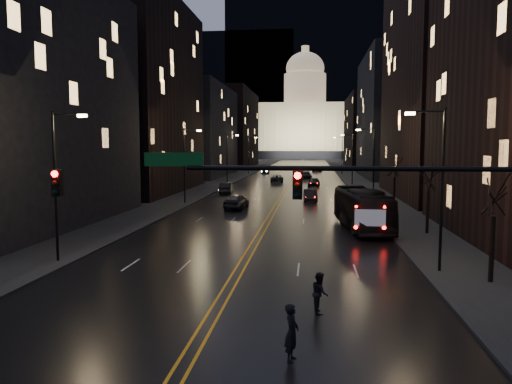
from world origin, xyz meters
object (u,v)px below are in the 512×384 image
(receding_car_a, at_px, (310,195))
(pedestrian_a, at_px, (292,333))
(pedestrian_b, at_px, (320,293))
(oncoming_car_b, at_px, (226,188))
(traffic_signal, at_px, (366,200))
(bus, at_px, (362,209))
(oncoming_car_a, at_px, (236,201))

(receding_car_a, xyz_separation_m, pedestrian_a, (-0.45, -46.35, 0.20))
(pedestrian_b, bearing_deg, receding_car_a, -5.76)
(oncoming_car_b, relative_size, receding_car_a, 1.06)
(traffic_signal, height_order, oncoming_car_b, traffic_signal)
(bus, relative_size, receding_car_a, 2.66)
(receding_car_a, height_order, pedestrian_a, pedestrian_a)
(bus, relative_size, oncoming_car_b, 2.50)
(bus, height_order, pedestrian_b, bus)
(oncoming_car_a, height_order, receding_car_a, oncoming_car_a)
(bus, bearing_deg, receding_car_a, 96.01)
(oncoming_car_b, bearing_deg, traffic_signal, 99.96)
(receding_car_a, bearing_deg, pedestrian_b, -92.75)
(oncoming_car_b, distance_m, pedestrian_b, 52.04)
(oncoming_car_b, height_order, receding_car_a, oncoming_car_b)
(oncoming_car_b, bearing_deg, bus, 114.82)
(oncoming_car_b, relative_size, pedestrian_a, 2.53)
(pedestrian_a, bearing_deg, traffic_signal, -41.06)
(traffic_signal, xyz_separation_m, receding_car_a, (-2.05, 44.35, -4.36))
(oncoming_car_a, bearing_deg, traffic_signal, 111.19)
(oncoming_car_a, xyz_separation_m, oncoming_car_b, (-4.12, 17.17, -0.06))
(oncoming_car_a, height_order, pedestrian_a, pedestrian_a)
(traffic_signal, xyz_separation_m, oncoming_car_a, (-10.10, 36.10, -4.25))
(pedestrian_b, bearing_deg, oncoming_car_a, 7.94)
(traffic_signal, distance_m, receding_car_a, 44.61)
(oncoming_car_a, bearing_deg, oncoming_car_b, -70.95)
(traffic_signal, bearing_deg, receding_car_a, 92.65)
(receding_car_a, height_order, pedestrian_b, pedestrian_b)
(receding_car_a, distance_m, pedestrian_a, 46.35)
(bus, height_order, pedestrian_a, bus)
(pedestrian_a, xyz_separation_m, pedestrian_b, (0.99, 4.79, -0.08))
(oncoming_car_b, xyz_separation_m, receding_car_a, (12.16, -8.92, -0.05))
(oncoming_car_a, distance_m, pedestrian_a, 38.84)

